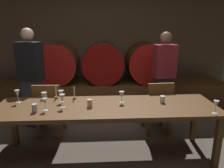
# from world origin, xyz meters

# --- Properties ---
(ground_plane) EXTENTS (7.80, 7.80, 0.00)m
(ground_plane) POSITION_xyz_m (0.00, 0.00, 0.00)
(ground_plane) COLOR brown
(back_wall) EXTENTS (6.00, 0.24, 2.74)m
(back_wall) POSITION_xyz_m (0.00, 2.83, 1.37)
(back_wall) COLOR brown
(back_wall) RESTS_ON ground
(barrel_shelf) EXTENTS (5.40, 0.90, 0.50)m
(barrel_shelf) POSITION_xyz_m (0.00, 2.28, 0.25)
(barrel_shelf) COLOR brown
(barrel_shelf) RESTS_ON ground
(wine_barrel_left) EXTENTS (0.87, 0.83, 0.87)m
(wine_barrel_left) POSITION_xyz_m (-0.97, 2.28, 0.92)
(wine_barrel_left) COLOR brown
(wine_barrel_left) RESTS_ON barrel_shelf
(wine_barrel_center) EXTENTS (0.87, 0.83, 0.87)m
(wine_barrel_center) POSITION_xyz_m (0.01, 2.28, 0.92)
(wine_barrel_center) COLOR brown
(wine_barrel_center) RESTS_ON barrel_shelf
(wine_barrel_right) EXTENTS (0.87, 0.83, 0.87)m
(wine_barrel_right) POSITION_xyz_m (0.96, 2.28, 0.92)
(wine_barrel_right) COLOR #513319
(wine_barrel_right) RESTS_ON barrel_shelf
(dining_table) EXTENTS (2.82, 0.79, 0.73)m
(dining_table) POSITION_xyz_m (0.02, 0.20, 0.67)
(dining_table) COLOR brown
(dining_table) RESTS_ON ground
(chair_left) EXTENTS (0.41, 0.41, 0.88)m
(chair_left) POSITION_xyz_m (-0.85, 0.78, 0.49)
(chair_left) COLOR brown
(chair_left) RESTS_ON ground
(chair_right) EXTENTS (0.43, 0.43, 0.88)m
(chair_right) POSITION_xyz_m (0.85, 0.79, 0.49)
(chair_right) COLOR brown
(chair_right) RESTS_ON ground
(guest_left) EXTENTS (0.44, 0.35, 1.68)m
(guest_left) POSITION_xyz_m (-1.20, 1.18, 0.86)
(guest_left) COLOR #33384C
(guest_left) RESTS_ON ground
(guest_right) EXTENTS (0.40, 0.28, 1.61)m
(guest_right) POSITION_xyz_m (1.09, 1.36, 0.82)
(guest_right) COLOR black
(guest_right) RESTS_ON ground
(candle_left) EXTENTS (0.05, 0.05, 0.19)m
(candle_left) POSITION_xyz_m (-0.67, 0.51, 0.78)
(candle_left) COLOR olive
(candle_left) RESTS_ON dining_table
(candle_right) EXTENTS (0.05, 0.05, 0.19)m
(candle_right) POSITION_xyz_m (-0.42, 0.48, 0.78)
(candle_right) COLOR olive
(candle_right) RESTS_ON dining_table
(wine_glass_far_left) EXTENTS (0.06, 0.06, 0.18)m
(wine_glass_far_left) POSITION_xyz_m (-1.15, 0.37, 0.85)
(wine_glass_far_left) COLOR white
(wine_glass_far_left) RESTS_ON dining_table
(wine_glass_left) EXTENTS (0.06, 0.06, 0.15)m
(wine_glass_left) POSITION_xyz_m (-0.72, 0.09, 0.84)
(wine_glass_left) COLOR silver
(wine_glass_left) RESTS_ON dining_table
(wine_glass_center_left) EXTENTS (0.07, 0.07, 0.16)m
(wine_glass_center_left) POSITION_xyz_m (-0.58, 0.37, 0.85)
(wine_glass_center_left) COLOR silver
(wine_glass_center_left) RESTS_ON dining_table
(wine_glass_center_right) EXTENTS (0.07, 0.07, 0.17)m
(wine_glass_center_right) POSITION_xyz_m (-0.53, 0.17, 0.86)
(wine_glass_center_right) COLOR silver
(wine_glass_center_right) RESTS_ON dining_table
(wine_glass_right) EXTENTS (0.07, 0.07, 0.15)m
(wine_glass_right) POSITION_xyz_m (0.22, 0.30, 0.84)
(wine_glass_right) COLOR silver
(wine_glass_right) RESTS_ON dining_table
(wine_glass_far_right) EXTENTS (0.06, 0.06, 0.16)m
(wine_glass_far_right) POSITION_xyz_m (1.27, -0.12, 0.84)
(wine_glass_far_right) COLOR white
(wine_glass_far_right) RESTS_ON dining_table
(cup_far_left) EXTENTS (0.08, 0.08, 0.10)m
(cup_far_left) POSITION_xyz_m (-0.84, 0.50, 0.78)
(cup_far_left) COLOR beige
(cup_far_left) RESTS_ON dining_table
(cup_center_left) EXTENTS (0.06, 0.06, 0.10)m
(cup_center_left) POSITION_xyz_m (-0.84, 0.05, 0.78)
(cup_center_left) COLOR silver
(cup_center_left) RESTS_ON dining_table
(cup_center_right) EXTENTS (0.06, 0.06, 0.10)m
(cup_center_right) POSITION_xyz_m (-0.19, 0.18, 0.78)
(cup_center_right) COLOR beige
(cup_center_right) RESTS_ON dining_table
(cup_far_right) EXTENTS (0.06, 0.06, 0.09)m
(cup_far_right) POSITION_xyz_m (0.76, 0.28, 0.77)
(cup_far_right) COLOR white
(cup_far_right) RESTS_ON dining_table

